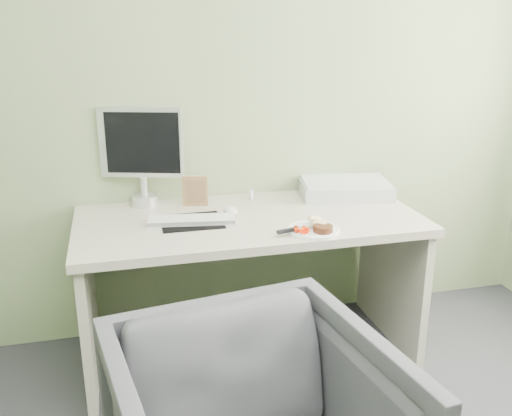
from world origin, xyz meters
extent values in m
plane|color=#6F8059|center=(0.00, 2.00, 1.35)|extent=(3.50, 0.00, 3.50)
cube|color=beige|center=(0.00, 1.62, 0.71)|extent=(1.60, 0.75, 0.04)
cube|color=#B7B09C|center=(-0.76, 1.62, 0.34)|extent=(0.04, 0.70, 0.69)
cube|color=#B7B09C|center=(0.76, 1.62, 0.34)|extent=(0.04, 0.70, 0.69)
cylinder|color=white|center=(0.23, 1.36, 0.74)|extent=(0.23, 0.23, 0.01)
cylinder|color=black|center=(0.25, 1.32, 0.76)|extent=(0.09, 0.09, 0.03)
ellipsoid|color=tan|center=(0.26, 1.39, 0.77)|extent=(0.10, 0.08, 0.05)
cube|color=#FC2D05|center=(0.16, 1.34, 0.76)|extent=(0.06, 0.06, 0.03)
cube|color=silver|center=(0.19, 1.37, 0.75)|extent=(0.12, 0.05, 0.01)
cube|color=black|center=(0.09, 1.34, 0.75)|extent=(0.08, 0.04, 0.01)
cube|color=black|center=(-0.27, 1.62, 0.73)|extent=(0.28, 0.25, 0.00)
cube|color=white|center=(-0.27, 1.61, 0.74)|extent=(0.40, 0.17, 0.02)
ellipsoid|color=white|center=(-0.08, 1.68, 0.75)|extent=(0.07, 0.11, 0.04)
cube|color=#997147|center=(-0.22, 1.85, 0.81)|extent=(0.12, 0.04, 0.15)
cylinder|color=white|center=(0.08, 1.89, 0.75)|extent=(0.02, 0.02, 0.05)
cone|color=#7FA4CC|center=(0.08, 1.89, 0.79)|extent=(0.02, 0.02, 0.02)
cube|color=#BABBC2|center=(0.57, 1.84, 0.77)|extent=(0.51, 0.39, 0.07)
cylinder|color=silver|center=(-0.46, 1.92, 0.76)|extent=(0.13, 0.13, 0.05)
cylinder|color=silver|center=(-0.46, 1.92, 0.83)|extent=(0.03, 0.03, 0.09)
cube|color=silver|center=(-0.46, 1.94, 1.04)|extent=(0.40, 0.15, 0.34)
cube|color=black|center=(-0.46, 1.92, 1.04)|extent=(0.35, 0.11, 0.30)
camera|label=1|loc=(-0.59, -0.83, 1.60)|focal=40.00mm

